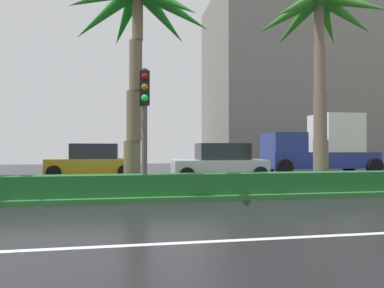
# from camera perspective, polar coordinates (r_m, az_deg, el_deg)

# --- Properties ---
(ground_plane) EXTENTS (90.00, 42.00, 0.10)m
(ground_plane) POSITION_cam_1_polar(r_m,az_deg,el_deg) (13.13, -27.30, -7.39)
(ground_plane) COLOR black
(median_strip) EXTENTS (85.50, 4.00, 0.15)m
(median_strip) POSITION_cam_1_polar(r_m,az_deg,el_deg) (12.17, -28.70, -7.33)
(median_strip) COLOR #2D6B33
(median_strip) RESTS_ON ground_plane
(palm_tree_centre) EXTENTS (4.61, 4.90, 6.87)m
(palm_tree_centre) POSITION_cam_1_polar(r_m,az_deg,el_deg) (11.65, -8.86, 19.35)
(palm_tree_centre) COLOR brown
(palm_tree_centre) RESTS_ON median_strip
(palm_tree_centre_right) EXTENTS (4.39, 4.42, 7.09)m
(palm_tree_centre_right) POSITION_cam_1_polar(r_m,az_deg,el_deg) (13.41, 20.14, 17.83)
(palm_tree_centre_right) COLOR brown
(palm_tree_centre_right) RESTS_ON median_strip
(traffic_signal_median_right) EXTENTS (0.28, 0.43, 3.59)m
(traffic_signal_median_right) POSITION_cam_1_polar(r_m,az_deg,el_deg) (9.90, -7.82, 5.84)
(traffic_signal_median_right) COLOR #4C4C47
(traffic_signal_median_right) RESTS_ON median_strip
(car_in_traffic_leading) EXTENTS (4.30, 2.02, 1.72)m
(car_in_traffic_leading) POSITION_cam_1_polar(r_m,az_deg,el_deg) (18.31, -15.98, -2.75)
(car_in_traffic_leading) COLOR #B28C1E
(car_in_traffic_leading) RESTS_ON ground_plane
(car_in_traffic_second) EXTENTS (4.30, 2.02, 1.72)m
(car_in_traffic_second) POSITION_cam_1_polar(r_m,az_deg,el_deg) (16.07, 4.64, -3.07)
(car_in_traffic_second) COLOR silver
(car_in_traffic_second) RESTS_ON ground_plane
(box_truck_following) EXTENTS (6.40, 2.64, 3.46)m
(box_truck_following) POSITION_cam_1_polar(r_m,az_deg,el_deg) (21.40, 20.33, -0.49)
(box_truck_following) COLOR navy
(box_truck_following) RESTS_ON ground_plane
(building_far_right) EXTENTS (21.85, 10.60, 15.82)m
(building_far_right) POSITION_cam_1_polar(r_m,az_deg,el_deg) (37.30, 20.24, 9.30)
(building_far_right) COLOR slate
(building_far_right) RESTS_ON ground_plane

